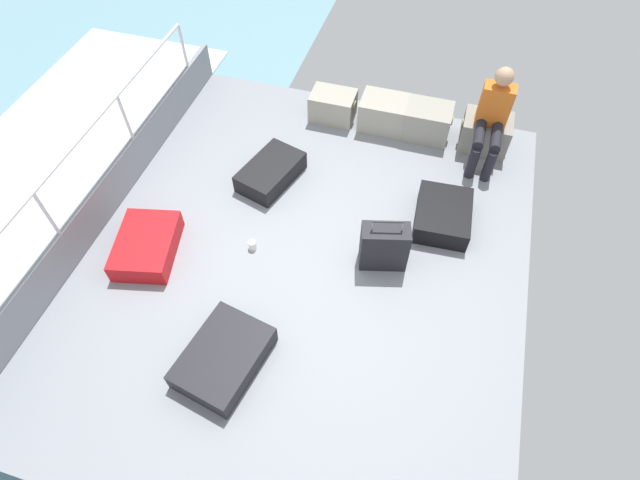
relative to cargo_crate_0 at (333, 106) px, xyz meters
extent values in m
cube|color=gray|center=(0.30, -2.18, -0.21)|extent=(4.40, 5.20, 0.06)
cube|color=gray|center=(-1.87, -2.18, 0.05)|extent=(0.06, 5.20, 0.45)
cylinder|color=silver|center=(-1.87, -2.87, 0.32)|extent=(0.04, 0.04, 1.00)
cylinder|color=silver|center=(-1.87, -1.48, 0.32)|extent=(0.04, 0.04, 1.00)
cylinder|color=silver|center=(-1.87, -0.10, 0.32)|extent=(0.04, 0.04, 1.00)
cylinder|color=silver|center=(-1.87, -2.18, 0.82)|extent=(0.04, 4.16, 0.04)
cube|color=white|center=(-3.30, -2.18, -0.52)|extent=(2.40, 7.28, 0.01)
cube|color=#9E9989|center=(0.00, 0.00, 0.00)|extent=(0.54, 0.39, 0.35)
torus|color=tan|center=(-0.28, 0.00, 0.07)|extent=(0.02, 0.12, 0.12)
torus|color=tan|center=(0.28, 0.00, 0.07)|extent=(0.02, 0.12, 0.12)
cube|color=#9E9989|center=(0.64, 0.02, 0.02)|extent=(0.56, 0.44, 0.39)
torus|color=tan|center=(0.35, 0.02, 0.10)|extent=(0.02, 0.12, 0.12)
torus|color=tan|center=(0.92, 0.02, 0.10)|extent=(0.02, 0.12, 0.12)
cube|color=gray|center=(1.18, 0.01, 0.02)|extent=(0.54, 0.43, 0.40)
torus|color=tan|center=(0.90, 0.01, 0.10)|extent=(0.02, 0.12, 0.12)
torus|color=tan|center=(1.46, 0.01, 0.10)|extent=(0.02, 0.12, 0.12)
cube|color=gray|center=(1.86, 0.00, 0.02)|extent=(0.55, 0.44, 0.40)
torus|color=tan|center=(1.58, 0.00, 0.10)|extent=(0.02, 0.12, 0.12)
torus|color=tan|center=(2.15, 0.00, 0.10)|extent=(0.02, 0.12, 0.12)
cube|color=orange|center=(1.86, -0.05, 0.46)|extent=(0.34, 0.20, 0.48)
sphere|color=tan|center=(1.86, -0.05, 0.82)|extent=(0.20, 0.20, 0.20)
cylinder|color=black|center=(1.95, -0.35, 0.26)|extent=(0.12, 0.40, 0.12)
cylinder|color=black|center=(1.95, -0.55, 0.02)|extent=(0.11, 0.11, 0.40)
cylinder|color=black|center=(1.77, -0.35, 0.26)|extent=(0.12, 0.40, 0.12)
cylinder|color=black|center=(1.77, -0.55, 0.02)|extent=(0.11, 0.11, 0.40)
cube|color=black|center=(-0.01, -3.46, -0.07)|extent=(0.74, 0.92, 0.21)
cube|color=silver|center=(0.07, -3.05, -0.03)|extent=(0.05, 0.02, 0.08)
cube|color=black|center=(1.07, -2.02, 0.08)|extent=(0.50, 0.33, 0.52)
cylinder|color=#A5A8AD|center=(0.94, -2.06, 0.40)|extent=(0.02, 0.02, 0.12)
cylinder|color=#A5A8AD|center=(1.21, -1.99, 0.40)|extent=(0.02, 0.02, 0.12)
cylinder|color=#2D2D2D|center=(1.07, -2.02, 0.46)|extent=(0.29, 0.09, 0.02)
cube|color=green|center=(1.04, -1.91, 0.14)|extent=(0.05, 0.02, 0.08)
cube|color=black|center=(-0.38, -1.25, -0.07)|extent=(0.66, 0.87, 0.22)
cube|color=silver|center=(-0.27, -0.87, -0.01)|extent=(0.05, 0.02, 0.08)
cube|color=black|center=(1.57, -1.34, -0.06)|extent=(0.60, 0.73, 0.23)
cube|color=white|center=(1.55, -0.99, -0.03)|extent=(0.05, 0.01, 0.08)
cube|color=red|center=(-1.22, -2.57, -0.07)|extent=(0.71, 0.87, 0.22)
cube|color=green|center=(-1.31, -2.19, 0.00)|extent=(0.05, 0.02, 0.08)
cylinder|color=white|center=(-0.23, -2.23, -0.13)|extent=(0.08, 0.08, 0.10)
camera|label=1|loc=(1.30, -4.99, 4.01)|focal=28.50mm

